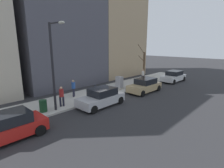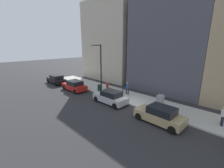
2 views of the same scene
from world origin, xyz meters
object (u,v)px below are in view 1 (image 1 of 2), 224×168
object	(u,v)px
trash_bin	(43,106)
office_block_center	(51,20)
parked_car_white	(174,76)
pedestrian_midblock	(73,87)
parked_car_red	(6,128)
parking_meter	(95,90)
parked_car_silver	(101,97)
streetlamp	(54,60)
office_tower_left	(108,26)
utility_box	(119,83)
pedestrian_near_meter	(143,75)
parked_car_tan	(145,85)
bare_tree	(144,65)
pedestrian_far_corner	(62,95)

from	to	relation	value
trash_bin	office_block_center	size ratio (longest dim) A/B	0.05
parked_car_white	pedestrian_midblock	distance (m)	14.57
parked_car_red	parking_meter	xyz separation A→B (m)	(1.73, -7.94, 0.24)
parked_car_silver	office_block_center	world-z (taller)	office_block_center
streetlamp	office_block_center	xyz separation A→B (m)	(10.46, -5.62, 4.17)
parking_meter	office_block_center	xyz separation A→B (m)	(10.29, -1.62, 7.21)
trash_bin	office_tower_left	size ratio (longest dim) A/B	0.05
utility_box	office_block_center	world-z (taller)	office_block_center
trash_bin	pedestrian_near_meter	bearing A→B (deg)	-86.87
parked_car_tan	office_block_center	size ratio (longest dim) A/B	0.26
utility_box	office_tower_left	bearing A→B (deg)	-39.13
parked_car_tan	parking_meter	bearing A→B (deg)	74.48
pedestrian_midblock	parked_car_white	bearing A→B (deg)	124.46
parked_car_white	office_tower_left	bearing A→B (deg)	9.44
streetlamp	office_tower_left	distance (m)	18.87
parked_car_red	streetlamp	distance (m)	5.36
parking_meter	bare_tree	size ratio (longest dim) A/B	0.27
parked_car_white	parking_meter	xyz separation A→B (m)	(1.57, 13.12, 0.24)
utility_box	pedestrian_midblock	bearing A→B (deg)	77.19
parked_car_tan	office_tower_left	world-z (taller)	office_tower_left
pedestrian_far_corner	office_tower_left	xyz separation A→B (m)	(9.21, -14.75, 7.10)
parked_car_red	office_block_center	distance (m)	17.07
parked_car_tan	utility_box	distance (m)	2.87
parked_car_red	pedestrian_near_meter	distance (m)	17.86
parked_car_silver	pedestrian_near_meter	xyz separation A→B (m)	(2.72, -10.27, 0.35)
office_block_center	parked_car_white	bearing A→B (deg)	-135.89
trash_bin	office_tower_left	bearing A→B (deg)	-60.54
office_tower_left	pedestrian_near_meter	bearing A→B (deg)	167.46
utility_box	bare_tree	bearing A→B (deg)	-79.08
pedestrian_midblock	trash_bin	bearing A→B (deg)	-18.24
bare_tree	office_tower_left	world-z (taller)	office_tower_left
parking_meter	office_block_center	distance (m)	12.67
pedestrian_far_corner	office_block_center	xyz separation A→B (m)	(9.81, -4.83, 7.10)
parked_car_silver	pedestrian_midblock	size ratio (longest dim) A/B	2.54
parked_car_tan	parking_meter	world-z (taller)	parked_car_tan
pedestrian_midblock	parked_car_red	bearing A→B (deg)	-12.50
trash_bin	parked_car_tan	bearing A→B (deg)	-101.57
parked_car_tan	pedestrian_midblock	xyz separation A→B (m)	(3.76, 6.65, 0.35)
parked_car_white	pedestrian_midblock	xyz separation A→B (m)	(3.63, 14.10, 0.35)
streetlamp	pedestrian_far_corner	distance (m)	3.10
pedestrian_near_meter	streetlamp	bearing A→B (deg)	-102.90
parked_car_white	pedestrian_far_corner	size ratio (longest dim) A/B	2.56
parked_car_silver	parking_meter	world-z (taller)	parked_car_silver
pedestrian_midblock	office_block_center	world-z (taller)	office_block_center
pedestrian_near_meter	office_block_center	distance (m)	14.04
parked_car_tan	trash_bin	distance (m)	10.70
streetlamp	bare_tree	size ratio (longest dim) A/B	1.29
parked_car_red	utility_box	distance (m)	12.56
pedestrian_near_meter	pedestrian_far_corner	world-z (taller)	same
parked_car_tan	utility_box	xyz separation A→B (m)	(2.54, 1.32, 0.11)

